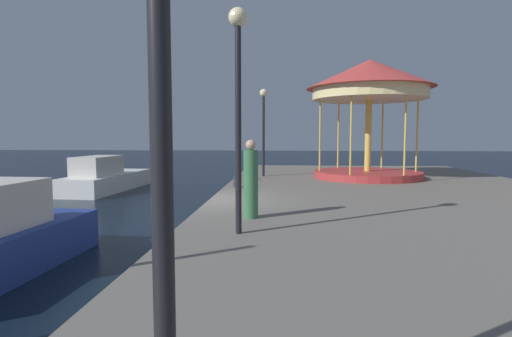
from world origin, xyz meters
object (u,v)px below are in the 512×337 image
person_far_corner (251,181)px  carousel (369,90)px  motorboat_white (105,178)px  bollard_center (246,175)px  bollard_north (237,182)px  lamp_post_mid_promenade (238,81)px  lamp_post_far_end (263,116)px

person_far_corner → carousel: bearing=63.5°
motorboat_white → bollard_center: bearing=-13.4°
bollard_north → motorboat_white: bearing=149.2°
motorboat_white → bollard_north: bearing=-30.8°
motorboat_white → lamp_post_mid_promenade: lamp_post_mid_promenade is taller
carousel → person_far_corner: size_ratio=3.08×
motorboat_white → lamp_post_mid_promenade: 13.94m
bollard_center → bollard_north: bearing=-93.0°
carousel → lamp_post_mid_promenade: (-4.67, -10.62, -0.99)m
carousel → motorboat_white: bearing=177.9°
bollard_north → bollard_center: size_ratio=1.00×
lamp_post_far_end → person_far_corner: lamp_post_far_end is taller
motorboat_white → lamp_post_far_end: size_ratio=1.47×
carousel → person_far_corner: 10.66m
carousel → person_far_corner: (-4.56, -9.13, -3.08)m
lamp_post_mid_promenade → carousel: bearing=66.2°
lamp_post_mid_promenade → lamp_post_far_end: bearing=90.5°
lamp_post_mid_promenade → bollard_north: lamp_post_mid_promenade is taller
bollard_north → bollard_center: 2.48m
bollard_center → motorboat_white: bearing=166.6°
bollard_center → person_far_corner: bearing=-83.8°
motorboat_white → person_far_corner: bearing=-50.2°
carousel → bollard_north: 7.65m
motorboat_white → lamp_post_far_end: lamp_post_far_end is taller
motorboat_white → carousel: size_ratio=1.07×
lamp_post_far_end → bollard_north: bearing=-100.9°
motorboat_white → bollard_north: (6.99, -4.18, 0.36)m
person_far_corner → lamp_post_far_end: bearing=91.2°
bollard_north → bollard_center: same height
bollard_north → person_far_corner: size_ratio=0.22×
carousel → lamp_post_far_end: carousel is taller
carousel → bollard_north: (-5.55, -3.72, -3.74)m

